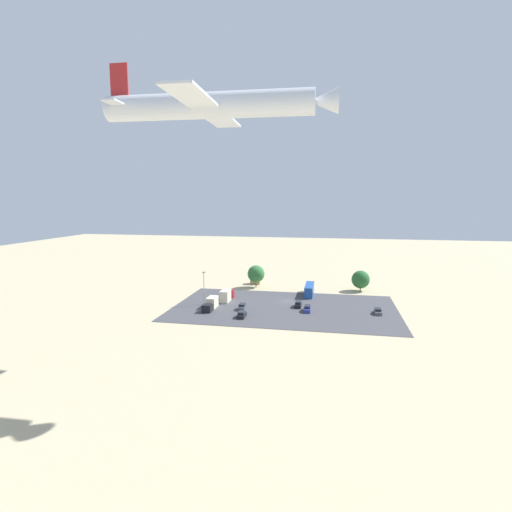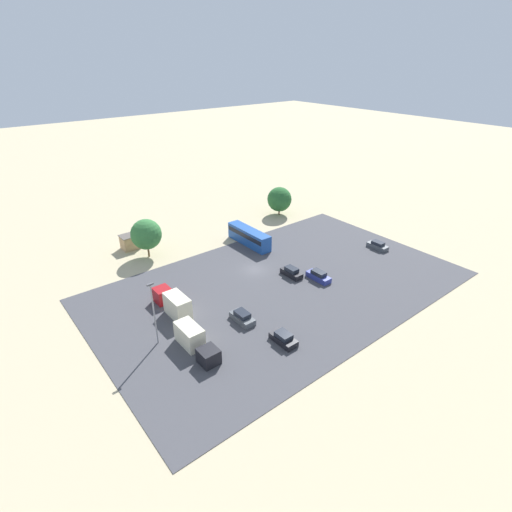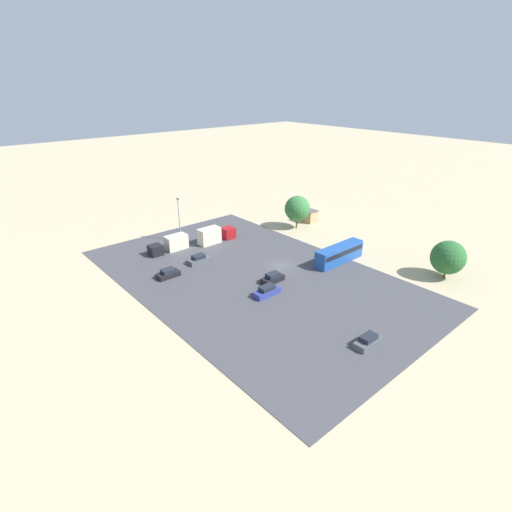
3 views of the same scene
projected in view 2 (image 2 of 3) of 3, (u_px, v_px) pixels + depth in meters
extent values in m
plane|color=tan|center=(255.00, 270.00, 72.77)|extent=(400.00, 400.00, 0.00)
cube|color=#424247|center=(281.00, 286.00, 67.74)|extent=(61.25, 37.84, 0.08)
cube|color=tan|center=(130.00, 242.00, 80.21)|extent=(3.43, 2.78, 2.77)
cube|color=#59514C|center=(129.00, 235.00, 79.55)|extent=(3.67, 3.02, 0.12)
cube|color=#1E4C9E|center=(249.00, 237.00, 81.71)|extent=(2.51, 11.28, 3.28)
cube|color=black|center=(249.00, 234.00, 81.44)|extent=(2.55, 10.83, 0.92)
cube|color=navy|center=(318.00, 277.00, 69.40)|extent=(1.74, 4.59, 0.96)
cube|color=#1E232D|center=(319.00, 273.00, 69.02)|extent=(1.46, 2.57, 0.70)
cube|color=black|center=(291.00, 273.00, 70.56)|extent=(1.75, 4.22, 0.94)
cube|color=#1E232D|center=(292.00, 269.00, 70.18)|extent=(1.47, 2.37, 0.69)
cube|color=black|center=(283.00, 339.00, 54.41)|extent=(1.95, 4.01, 0.88)
cube|color=#1E232D|center=(284.00, 335.00, 54.06)|extent=(1.64, 2.25, 0.65)
cube|color=#4C5156|center=(242.00, 318.00, 58.67)|extent=(1.88, 4.21, 0.92)
cube|color=#1E232D|center=(242.00, 314.00, 58.31)|extent=(1.58, 2.36, 0.68)
cube|color=#4C5156|center=(377.00, 246.00, 80.40)|extent=(1.74, 4.25, 0.86)
cube|color=#1E232D|center=(378.00, 243.00, 80.06)|extent=(1.46, 2.38, 0.63)
cube|color=black|center=(209.00, 356.00, 50.58)|extent=(2.40, 2.48, 2.06)
cube|color=beige|center=(190.00, 335.00, 53.63)|extent=(2.40, 4.41, 2.94)
cube|color=maroon|center=(163.00, 295.00, 62.98)|extent=(2.43, 2.60, 2.37)
cube|color=beige|center=(178.00, 306.00, 59.33)|extent=(2.43, 4.63, 3.39)
cylinder|color=brown|center=(279.00, 211.00, 97.32)|extent=(0.36, 0.36, 1.64)
sphere|color=#28602D|center=(279.00, 199.00, 95.94)|extent=(5.86, 5.86, 5.86)
cylinder|color=brown|center=(148.00, 251.00, 77.05)|extent=(0.36, 0.36, 2.51)
sphere|color=#337038|center=(146.00, 234.00, 75.47)|extent=(5.84, 5.84, 5.84)
cylinder|color=gray|center=(154.00, 315.00, 52.45)|extent=(0.20, 0.20, 9.10)
cube|color=#4C4C51|center=(150.00, 284.00, 50.29)|extent=(0.90, 0.28, 0.20)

